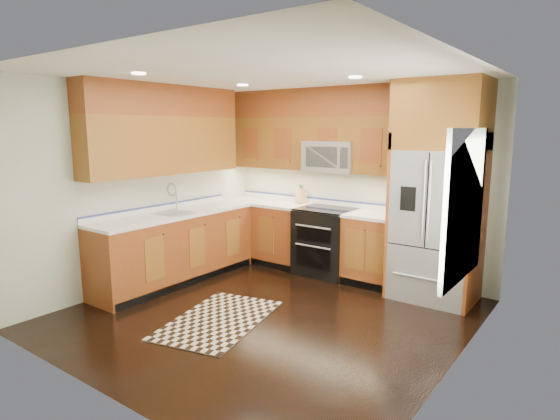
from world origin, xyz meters
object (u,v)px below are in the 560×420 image
Objects in this scene: refrigerator at (438,192)px; utensil_crock at (401,206)px; rug at (219,320)px; knife_block at (301,196)px; range at (325,242)px.

refrigerator is 0.67m from utensil_crock.
knife_block is (-0.46, 2.29, 1.05)m from rug.
knife_block is at bearing 173.71° from refrigerator.
rug is at bearing -78.60° from knife_block.
rug is at bearing -92.22° from range.
range is 2.15m from rug.
refrigerator is 9.33× the size of knife_block.
utensil_crock is at bearing 13.12° from range.
utensil_crock reaches higher than range.
rug is at bearing -128.43° from refrigerator.
rug is 2.56m from knife_block.
utensil_crock is at bearing 51.76° from rug.
range is 3.16× the size of utensil_crock.
utensil_crock is (-0.55, 0.27, -0.26)m from refrigerator.
range is 0.65× the size of rug.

